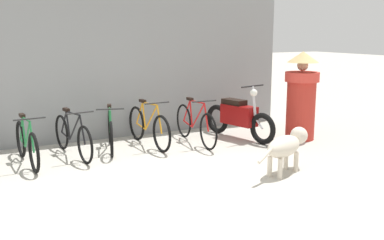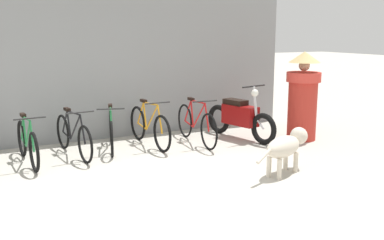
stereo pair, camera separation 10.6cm
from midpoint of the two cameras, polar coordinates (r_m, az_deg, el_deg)
ground_plane at (r=5.79m, az=-2.19°, el=-9.44°), size 60.00×60.00×0.00m
shop_wall_back at (r=8.69m, az=-11.77°, el=7.16°), size 8.14×0.20×2.92m
bicycle_0 at (r=7.43m, az=-19.78°, el=-2.82°), size 0.46×1.59×0.79m
bicycle_1 at (r=7.69m, az=-14.47°, el=-1.98°), size 0.46×1.69×0.80m
bicycle_2 at (r=7.98m, az=-9.85°, el=-1.34°), size 0.56×1.59×0.79m
bicycle_3 at (r=8.12m, az=-5.08°, el=-0.86°), size 0.46×1.69×0.85m
bicycle_4 at (r=8.27m, az=0.90°, el=-0.54°), size 0.46×1.72×0.85m
motorcycle at (r=8.66m, az=6.49°, el=0.36°), size 0.60×1.77×1.06m
stray_dog at (r=6.66m, az=12.35°, el=-3.19°), size 1.23×0.61×0.63m
person_in_robes at (r=8.74m, az=14.24°, el=3.09°), size 0.74×0.74×1.67m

